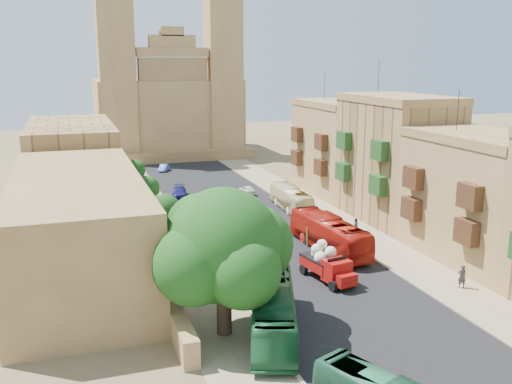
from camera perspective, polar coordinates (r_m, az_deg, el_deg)
ground at (r=38.61m, az=12.67°, el=-14.13°), size 260.00×260.00×0.00m
road_surface at (r=64.35m, az=-1.13°, el=-2.71°), size 14.00×140.00×0.01m
sidewalk_east at (r=67.68m, az=6.58°, el=-2.01°), size 5.00×140.00×0.01m
sidewalk_west at (r=62.31m, az=-9.51°, el=-3.42°), size 5.00×140.00×0.01m
kerb_east at (r=66.67m, az=4.63°, el=-2.14°), size 0.25×140.00×0.12m
kerb_west at (r=62.70m, az=-7.25°, el=-3.19°), size 0.25×140.00×0.12m
townhouse_b at (r=54.12m, az=21.54°, el=-0.47°), size 9.00×14.00×14.90m
townhouse_c at (r=64.99m, az=13.78°, el=3.31°), size 9.00×14.00×17.40m
townhouse_d at (r=77.15m, az=8.24°, el=4.46°), size 9.00×14.00×15.90m
west_wall at (r=52.19m, az=-11.06°, el=-5.70°), size 1.00×40.00×1.80m
west_building_low at (r=48.98m, az=-17.31°, el=-3.25°), size 10.00×28.00×8.40m
west_building_mid at (r=74.22m, az=-17.88°, el=2.72°), size 10.00×22.00×10.00m
church at (r=109.63m, az=-8.82°, el=8.69°), size 28.00×22.50×36.30m
ficus_tree at (r=36.28m, az=-3.15°, el=-5.74°), size 9.74×8.96×9.74m
street_tree_a at (r=44.21m, az=-6.61°, el=-5.26°), size 3.51×3.51×5.40m
street_tree_b at (r=55.64m, az=-9.16°, el=-1.84°), size 3.24×3.24×4.97m
street_tree_c at (r=67.27m, az=-10.84°, el=0.38°), size 2.92×2.92×4.49m
street_tree_d at (r=78.96m, az=-12.02°, el=2.14°), size 2.88×2.88×4.43m
red_truck at (r=46.66m, az=7.18°, el=-7.14°), size 3.04×5.81×3.24m
olive_pickup at (r=57.20m, az=5.46°, el=-3.81°), size 2.56×4.83×1.91m
bus_green_north at (r=37.72m, az=1.73°, el=-11.80°), size 6.24×11.59×3.16m
bus_red_east at (r=53.86m, az=7.33°, el=-4.19°), size 3.43×11.60×3.19m
bus_cream_east at (r=68.18m, az=3.52°, el=-0.66°), size 2.70×9.85×2.72m
car_blue_a at (r=53.20m, az=-0.75°, el=-5.32°), size 2.61×4.35×1.39m
car_white_a at (r=66.22m, az=-5.79°, el=-1.76°), size 1.99×4.05×1.28m
car_cream at (r=60.36m, az=1.06°, el=-3.22°), size 3.13×4.48×1.13m
car_dkblue at (r=75.32m, az=-7.73°, el=0.01°), size 2.78×4.81×1.31m
car_white_b at (r=76.18m, az=-0.90°, el=0.22°), size 1.72×3.58×1.18m
car_blue_b at (r=93.50m, az=-9.21°, el=2.41°), size 2.32×3.45×1.07m
pedestrian_a at (r=47.83m, az=19.90°, el=-7.95°), size 0.77×0.59×1.88m
pedestrian_c at (r=58.50m, az=9.94°, el=-3.52°), size 0.90×1.25×1.97m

